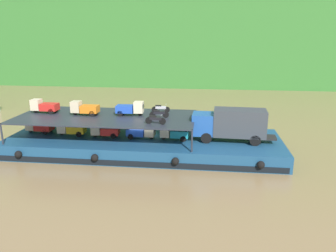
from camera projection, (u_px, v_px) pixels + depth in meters
The scene contains 16 objects.
ground_plane at pixel (144, 151), 33.21m from camera, with size 400.00×400.00×0.00m, color olive.
hillside_far_bank at pixel (185, 9), 84.03m from camera, with size 142.65×39.25×31.11m.
cargo_barge at pixel (144, 144), 32.99m from camera, with size 26.80×9.08×1.50m.
covered_lorry at pixel (231, 124), 31.09m from camera, with size 7.93×2.58×3.10m.
cargo_rack at pixel (106, 117), 32.72m from camera, with size 17.60×7.76×2.00m.
mini_truck_lower_stern at pixel (39, 126), 34.10m from camera, with size 2.78×1.26×1.38m.
mini_truck_lower_aft at pixel (71, 129), 33.20m from camera, with size 2.79×1.28×1.38m.
mini_truck_lower_mid at pixel (105, 130), 32.59m from camera, with size 2.79×1.29×1.38m.
mini_truck_lower_fore at pixel (142, 131), 32.21m from camera, with size 2.79×1.29×1.38m.
mini_truck_lower_bow at pixel (174, 133), 31.80m from camera, with size 2.76×1.23×1.38m.
mini_truck_upper_stern at pixel (44, 106), 33.99m from camera, with size 2.76×1.24×1.38m.
mini_truck_upper_mid at pixel (84, 108), 33.05m from camera, with size 2.75×1.22×1.38m.
mini_truck_upper_fore at pixel (130, 108), 32.97m from camera, with size 2.77×1.25×1.38m.
motorcycle_upper_port at pixel (155, 119), 29.76m from camera, with size 1.90×0.55×0.87m.
motorcycle_upper_centre at pixel (159, 113), 31.98m from camera, with size 1.90×0.55×0.87m.
motorcycle_upper_stbd at pixel (161, 108), 34.23m from camera, with size 1.90×0.55×0.87m.
Camera 1 is at (6.04, -30.81, 11.37)m, focal length 35.37 mm.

